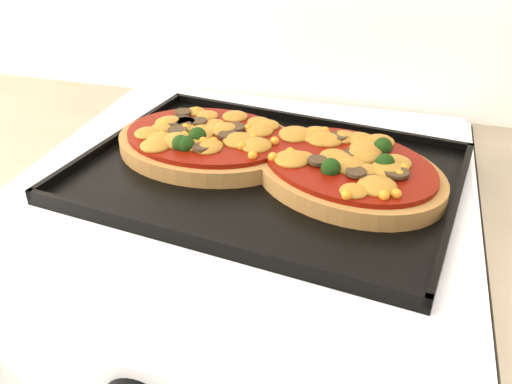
% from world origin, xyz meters
% --- Properties ---
extents(baking_tray, '(0.53, 0.42, 0.02)m').
position_xyz_m(baking_tray, '(0.03, 1.71, 0.92)').
color(baking_tray, black).
rests_on(baking_tray, stove).
extents(pizza_left, '(0.27, 0.22, 0.04)m').
position_xyz_m(pizza_left, '(-0.07, 1.75, 0.94)').
color(pizza_left, olive).
rests_on(pizza_left, baking_tray).
extents(pizza_right, '(0.32, 0.30, 0.04)m').
position_xyz_m(pizza_right, '(0.13, 1.72, 0.94)').
color(pizza_right, olive).
rests_on(pizza_right, baking_tray).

